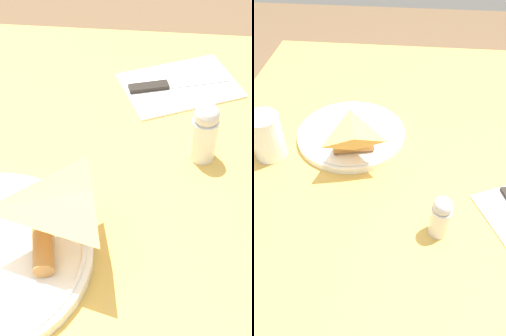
% 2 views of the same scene
% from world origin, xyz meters
% --- Properties ---
extents(dining_table, '(1.00, 0.88, 0.72)m').
position_xyz_m(dining_table, '(0.00, 0.00, 0.61)').
color(dining_table, gold).
rests_on(dining_table, ground_plane).
extents(napkin_folded, '(0.22, 0.19, 0.00)m').
position_xyz_m(napkin_folded, '(0.24, 0.27, 0.72)').
color(napkin_folded, white).
rests_on(napkin_folded, dining_table).
extents(butter_knife, '(0.17, 0.07, 0.01)m').
position_xyz_m(butter_knife, '(0.24, 0.27, 0.73)').
color(butter_knife, black).
rests_on(butter_knife, napkin_folded).
extents(salt_shaker, '(0.04, 0.04, 0.09)m').
position_xyz_m(salt_shaker, '(0.28, 0.10, 0.77)').
color(salt_shaker, silver).
rests_on(salt_shaker, dining_table).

